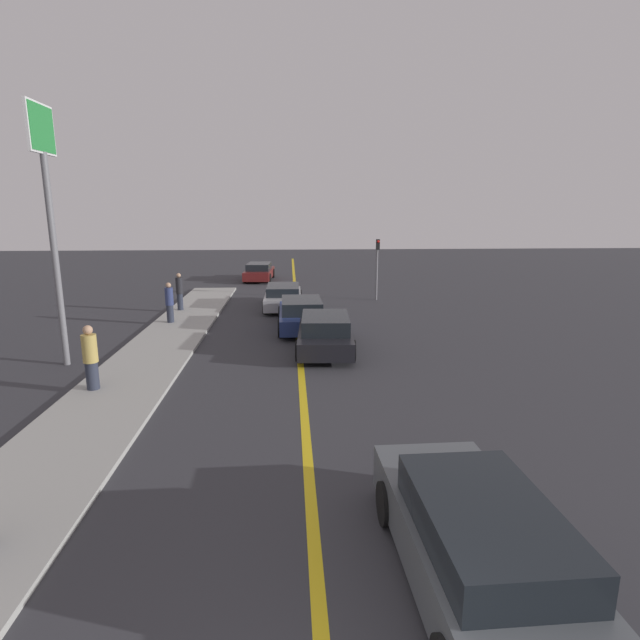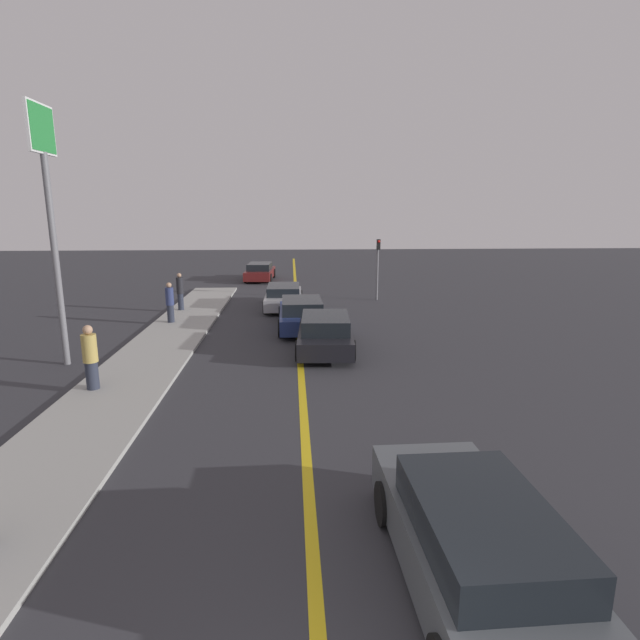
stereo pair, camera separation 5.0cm
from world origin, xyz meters
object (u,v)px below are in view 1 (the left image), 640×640
object	(u,v)px
car_far_distant	(302,314)
pedestrian_far_standing	(170,302)
roadside_sign	(46,182)
traffic_light	(377,262)
pedestrian_mid_group	(90,358)
car_parked_left_lot	(283,296)
pedestrian_by_sign	(180,291)
car_ahead_center	(325,333)
car_near_right_lane	(478,546)
car_oncoming_far	(259,272)

from	to	relation	value
car_far_distant	pedestrian_far_standing	bearing A→B (deg)	167.92
roadside_sign	traffic_light	bearing A→B (deg)	42.93
roadside_sign	pedestrian_mid_group	bearing A→B (deg)	-55.46
car_parked_left_lot	traffic_light	distance (m)	5.59
car_far_distant	pedestrian_by_sign	size ratio (longest dim) A/B	2.49
pedestrian_far_standing	pedestrian_by_sign	xyz separation A→B (m)	(-0.16, 2.74, 0.04)
car_ahead_center	pedestrian_mid_group	size ratio (longest dim) A/B	2.57
car_far_distant	pedestrian_mid_group	world-z (taller)	pedestrian_mid_group
pedestrian_by_sign	car_ahead_center	bearing A→B (deg)	-47.72
car_near_right_lane	car_parked_left_lot	bearing A→B (deg)	96.55
pedestrian_far_standing	car_oncoming_far	bearing A→B (deg)	77.82
car_far_distant	pedestrian_by_sign	world-z (taller)	pedestrian_by_sign
car_far_distant	roadside_sign	bearing A→B (deg)	-150.58
traffic_light	pedestrian_far_standing	bearing A→B (deg)	-150.89
car_oncoming_far	pedestrian_mid_group	xyz separation A→B (m)	(-3.14, -21.87, 0.39)
car_far_distant	pedestrian_mid_group	xyz separation A→B (m)	(-5.73, -7.02, 0.36)
car_near_right_lane	car_ahead_center	xyz separation A→B (m)	(-1.12, 11.37, -0.04)
pedestrian_far_standing	pedestrian_by_sign	world-z (taller)	pedestrian_by_sign
pedestrian_mid_group	pedestrian_far_standing	size ratio (longest dim) A/B	1.02
car_near_right_lane	car_ahead_center	world-z (taller)	car_near_right_lane
car_far_distant	car_parked_left_lot	size ratio (longest dim) A/B	0.96
car_far_distant	traffic_light	world-z (taller)	traffic_light
car_oncoming_far	traffic_light	distance (m)	10.84
car_ahead_center	pedestrian_far_standing	xyz separation A→B (m)	(-6.29, 4.35, 0.34)
car_near_right_lane	car_oncoming_far	bearing A→B (deg)	97.26
pedestrian_far_standing	pedestrian_mid_group	bearing A→B (deg)	-91.25
car_far_distant	traffic_light	bearing A→B (deg)	56.44
car_parked_left_lot	roadside_sign	bearing A→B (deg)	-126.35
pedestrian_by_sign	traffic_light	distance (m)	10.36
pedestrian_mid_group	traffic_light	bearing A→B (deg)	53.74
pedestrian_mid_group	traffic_light	size ratio (longest dim) A/B	0.53
car_ahead_center	traffic_light	bearing A→B (deg)	73.47
pedestrian_by_sign	roadside_sign	size ratio (longest dim) A/B	0.23
car_oncoming_far	pedestrian_by_sign	distance (m)	11.45
car_parked_left_lot	pedestrian_by_sign	distance (m)	4.99
pedestrian_by_sign	car_oncoming_far	bearing A→B (deg)	74.16
car_near_right_lane	pedestrian_by_sign	bearing A→B (deg)	110.97
car_oncoming_far	pedestrian_by_sign	size ratio (longest dim) A/B	2.52
car_near_right_lane	car_far_distant	distance (m)	14.73
car_ahead_center	pedestrian_mid_group	xyz separation A→B (m)	(-6.47, -3.77, 0.36)
pedestrian_mid_group	roadside_sign	bearing A→B (deg)	124.54
car_far_distant	pedestrian_by_sign	distance (m)	6.90
pedestrian_mid_group	pedestrian_by_sign	world-z (taller)	pedestrian_by_sign
roadside_sign	car_parked_left_lot	bearing A→B (deg)	53.14
pedestrian_far_standing	pedestrian_by_sign	distance (m)	2.74
traffic_light	roadside_sign	distance (m)	16.45
car_ahead_center	traffic_light	xyz separation A→B (m)	(3.49, 9.80, 1.44)
pedestrian_far_standing	car_near_right_lane	bearing A→B (deg)	-64.77
car_ahead_center	car_oncoming_far	distance (m)	18.40
car_ahead_center	pedestrian_far_standing	world-z (taller)	pedestrian_far_standing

